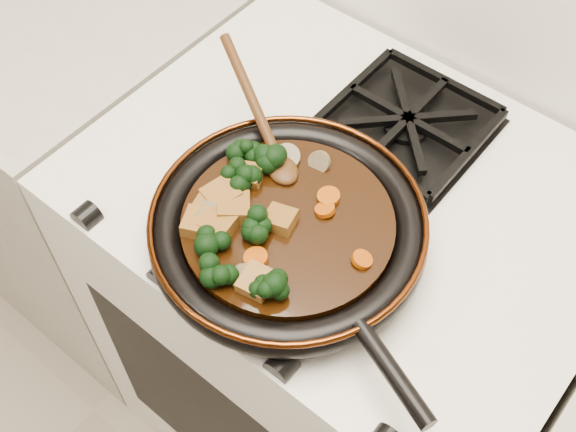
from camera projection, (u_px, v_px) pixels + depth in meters
The scene contains 30 objects.
stove at pixel (335, 328), 1.40m from camera, with size 0.76×0.60×0.90m, color white.
burner_grate_front at pixel (291, 243), 0.96m from camera, with size 0.23×0.23×0.03m, color black, non-canonical shape.
burner_grate_back at pixel (407, 123), 1.09m from camera, with size 0.23×0.23×0.03m, color black, non-canonical shape.
skillet at pixel (289, 229), 0.94m from camera, with size 0.47×0.37×0.05m.
braising_sauce at pixel (288, 225), 0.94m from camera, with size 0.28×0.28×0.02m, color black.
tofu_cube_0 at pixel (209, 206), 0.93m from camera, with size 0.03×0.03×0.02m, color brown.
tofu_cube_1 at pixel (219, 224), 0.91m from camera, with size 0.04×0.04×0.02m, color brown.
tofu_cube_2 at pixel (221, 196), 0.94m from camera, with size 0.04×0.04×0.02m, color brown.
tofu_cube_3 at pixel (256, 282), 0.87m from camera, with size 0.04×0.04×0.02m, color brown.
tofu_cube_4 at pixel (199, 223), 0.92m from camera, with size 0.04×0.04×0.02m, color brown.
tofu_cube_5 at pixel (280, 220), 0.92m from camera, with size 0.04×0.04×0.02m, color brown.
tofu_cube_6 at pixel (249, 175), 0.96m from camera, with size 0.03×0.03×0.02m, color brown.
tofu_cube_7 at pixel (233, 208), 0.93m from camera, with size 0.04×0.04×0.02m, color brown.
broccoli_floret_0 at pixel (239, 180), 0.96m from camera, with size 0.06×0.06×0.05m, color black, non-canonical shape.
broccoli_floret_1 at pixel (259, 228), 0.91m from camera, with size 0.06×0.06×0.06m, color black, non-canonical shape.
broccoli_floret_2 at pixel (219, 272), 0.87m from camera, with size 0.06×0.06×0.05m, color black, non-canonical shape.
broccoli_floret_3 at pixel (247, 153), 0.98m from camera, with size 0.06×0.06×0.05m, color black, non-canonical shape.
broccoli_floret_4 at pixel (272, 290), 0.86m from camera, with size 0.06×0.06×0.05m, color black, non-canonical shape.
broccoli_floret_5 at pixel (267, 162), 0.97m from camera, with size 0.06×0.06×0.05m, color black, non-canonical shape.
broccoli_floret_6 at pixel (209, 245), 0.90m from camera, with size 0.06×0.06×0.05m, color black, non-canonical shape.
carrot_coin_0 at pixel (362, 259), 0.89m from camera, with size 0.03×0.03×0.01m, color #A34004.
carrot_coin_1 at pixel (325, 210), 0.93m from camera, with size 0.03×0.03×0.01m, color #A34004.
carrot_coin_2 at pixel (256, 258), 0.89m from camera, with size 0.03×0.03×0.01m, color #A34004.
carrot_coin_3 at pixel (329, 196), 0.94m from camera, with size 0.03×0.03×0.01m, color #A34004.
mushroom_slice_0 at pixel (208, 215), 0.92m from camera, with size 0.04×0.04×0.01m, color brown.
mushroom_slice_1 at pixel (244, 277), 0.87m from camera, with size 0.03×0.03×0.01m, color brown.
mushroom_slice_2 at pixel (208, 221), 0.92m from camera, with size 0.03×0.03×0.01m, color brown.
mushroom_slice_3 at pixel (287, 157), 0.98m from camera, with size 0.04×0.04×0.01m, color brown.
mushroom_slice_4 at pixel (319, 162), 0.98m from camera, with size 0.03×0.03×0.01m, color brown.
wooden_spoon at pixel (266, 131), 0.99m from camera, with size 0.14×0.09×0.22m.
Camera 1 is at (0.33, 1.13, 1.72)m, focal length 45.00 mm.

